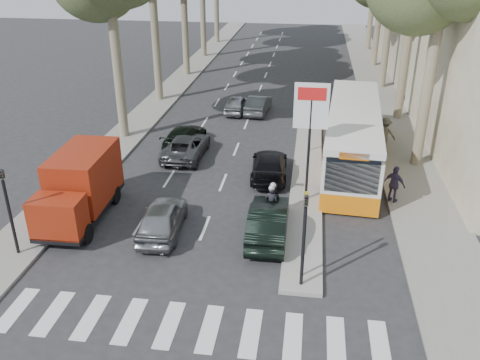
# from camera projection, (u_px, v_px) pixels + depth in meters

# --- Properties ---
(ground) EXTENTS (120.00, 120.00, 0.00)m
(ground) POSITION_uv_depth(u_px,v_px,m) (217.00, 256.00, 19.53)
(ground) COLOR #28282B
(ground) RESTS_ON ground
(sidewalk_right) EXTENTS (3.20, 70.00, 0.12)m
(sidewalk_right) POSITION_uv_depth(u_px,v_px,m) (379.00, 90.00, 40.76)
(sidewalk_right) COLOR gray
(sidewalk_right) RESTS_ON ground
(median_left) EXTENTS (2.40, 64.00, 0.12)m
(median_left) POSITION_uv_depth(u_px,v_px,m) (186.00, 74.00, 45.56)
(median_left) COLOR gray
(median_left) RESTS_ON ground
(traffic_island) EXTENTS (1.50, 26.00, 0.16)m
(traffic_island) POSITION_uv_depth(u_px,v_px,m) (308.00, 152.00, 28.91)
(traffic_island) COLOR gray
(traffic_island) RESTS_ON ground
(billboard) EXTENTS (1.50, 12.10, 5.60)m
(billboard) POSITION_uv_depth(u_px,v_px,m) (310.00, 126.00, 21.99)
(billboard) COLOR yellow
(billboard) RESTS_ON ground
(traffic_light_island) EXTENTS (0.16, 0.41, 3.60)m
(traffic_light_island) POSITION_uv_depth(u_px,v_px,m) (305.00, 226.00, 16.70)
(traffic_light_island) COLOR black
(traffic_light_island) RESTS_ON ground
(traffic_light_left) EXTENTS (0.16, 0.41, 3.60)m
(traffic_light_left) POSITION_uv_depth(u_px,v_px,m) (6.00, 198.00, 18.53)
(traffic_light_left) COLOR black
(traffic_light_left) RESTS_ON ground
(silver_hatchback) EXTENTS (1.85, 4.10, 1.37)m
(silver_hatchback) POSITION_uv_depth(u_px,v_px,m) (162.00, 218.00, 20.83)
(silver_hatchback) COLOR #929499
(silver_hatchback) RESTS_ON ground
(dark_hatchback) EXTENTS (1.58, 4.39, 1.44)m
(dark_hatchback) POSITION_uv_depth(u_px,v_px,m) (268.00, 221.00, 20.52)
(dark_hatchback) COLOR black
(dark_hatchback) RESTS_ON ground
(queue_car_a) EXTENTS (2.13, 4.51, 1.24)m
(queue_car_a) POSITION_uv_depth(u_px,v_px,m) (186.00, 146.00, 28.23)
(queue_car_a) COLOR #484A4F
(queue_car_a) RESTS_ON ground
(queue_car_b) EXTENTS (2.00, 4.46, 1.27)m
(queue_car_b) POSITION_uv_depth(u_px,v_px,m) (269.00, 165.00, 25.80)
(queue_car_b) COLOR black
(queue_car_b) RESTS_ON ground
(queue_car_c) EXTENTS (1.59, 3.60, 1.20)m
(queue_car_c) POSITION_uv_depth(u_px,v_px,m) (237.00, 104.00, 35.53)
(queue_car_c) COLOR #979A9F
(queue_car_c) RESTS_ON ground
(queue_car_d) EXTENTS (1.62, 3.87, 1.24)m
(queue_car_d) POSITION_uv_depth(u_px,v_px,m) (258.00, 104.00, 35.35)
(queue_car_d) COLOR #43464A
(queue_car_d) RESTS_ON ground
(queue_car_e) EXTENTS (2.14, 4.25, 1.18)m
(queue_car_e) POSITION_uv_depth(u_px,v_px,m) (184.00, 136.00, 29.79)
(queue_car_e) COLOR black
(queue_car_e) RESTS_ON ground
(red_truck) EXTENTS (2.23, 5.49, 2.89)m
(red_truck) POSITION_uv_depth(u_px,v_px,m) (80.00, 186.00, 21.63)
(red_truck) COLOR black
(red_truck) RESTS_ON ground
(city_bus) EXTENTS (3.36, 12.01, 3.13)m
(city_bus) POSITION_uv_depth(u_px,v_px,m) (353.00, 136.00, 26.79)
(city_bus) COLOR orange
(city_bus) RESTS_ON ground
(motorcycle) EXTENTS (0.75, 2.01, 1.71)m
(motorcycle) POSITION_uv_depth(u_px,v_px,m) (272.00, 203.00, 21.83)
(motorcycle) COLOR black
(motorcycle) RESTS_ON ground
(pedestrian_near) EXTENTS (1.12, 1.01, 1.75)m
(pedestrian_near) POSITION_uv_depth(u_px,v_px,m) (394.00, 184.00, 22.97)
(pedestrian_near) COLOR #403550
(pedestrian_near) RESTS_ON sidewalk_right
(pedestrian_far) EXTENTS (1.29, 0.66, 1.93)m
(pedestrian_far) POSITION_uv_depth(u_px,v_px,m) (384.00, 134.00, 28.63)
(pedestrian_far) COLOR brown
(pedestrian_far) RESTS_ON sidewalk_right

